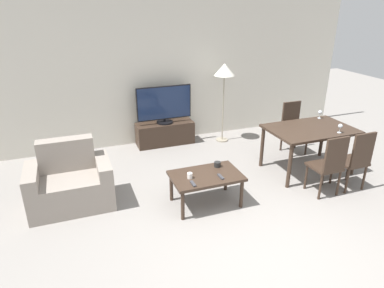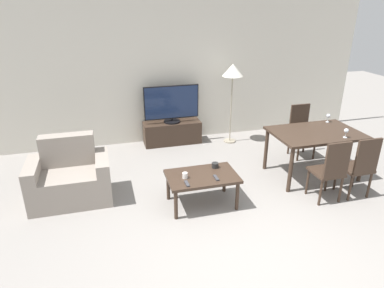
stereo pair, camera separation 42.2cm
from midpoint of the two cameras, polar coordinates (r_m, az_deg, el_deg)
name	(u,v)px [view 2 (the right image)]	position (r m, az deg, el deg)	size (l,w,h in m)	color
ground_plane	(252,259)	(4.11, 13.10, -18.30)	(18.00, 18.00, 0.00)	gray
wall_back	(176,73)	(6.81, -0.95, 11.69)	(7.87, 0.06, 2.70)	silver
armchair	(70,179)	(5.11, -17.42, -5.60)	(1.11, 0.71, 0.91)	gray
tv_stand	(172,133)	(6.84, -1.56, 1.89)	(1.13, 0.39, 0.45)	#38281E
tv	(172,104)	(6.65, -1.61, 6.66)	(1.07, 0.32, 0.73)	black
coffee_table	(202,179)	(4.73, 4.25, -5.83)	(0.97, 0.61, 0.46)	#38281E
dining_table	(315,137)	(5.82, 21.83, 1.09)	(1.37, 0.91, 0.76)	#38281E
dining_chair_near	(331,169)	(5.20, 24.31, -3.83)	(0.40, 0.40, 0.94)	#38281E
dining_chair_far	(301,129)	(6.59, 19.48, 2.42)	(0.40, 0.40, 0.94)	#38281E
dining_chair_near_right	(360,165)	(5.50, 28.23, -3.10)	(0.40, 0.40, 0.94)	#38281E
floor_lamp	(233,74)	(6.66, 8.64, 11.50)	(0.39, 0.39, 1.57)	gray
remote_primary	(187,184)	(4.46, 1.88, -6.67)	(0.04, 0.15, 0.02)	#38383D
remote_secondary	(216,178)	(4.63, 6.67, -5.67)	(0.04, 0.15, 0.02)	#38383D
cup_white_near	(185,175)	(4.60, 1.47, -5.32)	(0.07, 0.07, 0.08)	white
cup_colored_far	(215,165)	(4.90, 6.33, -3.59)	(0.10, 0.10, 0.07)	black
wine_glass_left	(328,116)	(6.30, 23.59, 4.22)	(0.07, 0.07, 0.15)	silver
wine_glass_center	(346,131)	(5.70, 26.29, 1.88)	(0.07, 0.07, 0.15)	silver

